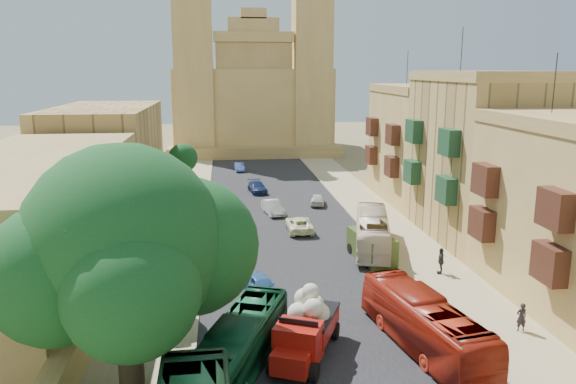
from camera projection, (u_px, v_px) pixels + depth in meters
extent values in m
cube|color=black|center=(283.00, 225.00, 51.08)|extent=(14.00, 140.00, 0.01)
cube|color=tan|center=(384.00, 222.00, 52.17)|extent=(5.00, 140.00, 0.01)
cube|color=tan|center=(177.00, 229.00, 50.00)|extent=(5.00, 140.00, 0.01)
cube|color=tan|center=(358.00, 222.00, 51.87)|extent=(0.25, 140.00, 0.12)
cube|color=tan|center=(205.00, 227.00, 50.27)|extent=(0.25, 140.00, 0.12)
cylinder|color=black|center=(555.00, 83.00, 34.28)|extent=(0.06, 0.06, 3.60)
cube|color=#432016|center=(549.00, 263.00, 29.32)|extent=(0.90, 2.20, 2.00)
cube|color=#432016|center=(482.00, 223.00, 36.92)|extent=(0.90, 2.20, 2.00)
cube|color=#432016|center=(555.00, 209.00, 28.69)|extent=(0.90, 2.20, 2.00)
cube|color=#432016|center=(485.00, 180.00, 36.29)|extent=(0.90, 2.20, 2.00)
cube|color=tan|center=(480.00, 160.00, 46.67)|extent=(8.00, 14.00, 13.00)
cube|color=#9D7C44|center=(486.00, 76.00, 45.19)|extent=(8.20, 14.00, 0.80)
cylinder|color=black|center=(462.00, 49.00, 47.33)|extent=(0.06, 0.06, 3.60)
cube|color=#1A4127|center=(446.00, 190.00, 42.69)|extent=(0.90, 2.20, 2.00)
cube|color=#1A4127|center=(412.00, 172.00, 50.30)|extent=(0.90, 2.20, 2.00)
cube|color=#1A4127|center=(449.00, 142.00, 41.91)|extent=(0.90, 2.20, 2.00)
cube|color=#1A4127|center=(414.00, 131.00, 49.52)|extent=(0.90, 2.20, 2.00)
cube|color=tan|center=(421.00, 147.00, 60.41)|extent=(8.00, 14.00, 11.50)
cube|color=#9D7C44|center=(424.00, 89.00, 59.10)|extent=(8.20, 14.00, 0.80)
cylinder|color=black|center=(407.00, 68.00, 61.23)|extent=(0.06, 0.06, 3.60)
cube|color=#432016|center=(391.00, 166.00, 56.40)|extent=(0.90, 2.20, 2.00)
cube|color=#432016|center=(371.00, 155.00, 64.00)|extent=(0.90, 2.20, 2.00)
cube|color=#432016|center=(393.00, 134.00, 55.71)|extent=(0.90, 2.20, 2.00)
cube|color=#432016|center=(372.00, 127.00, 63.31)|extent=(0.90, 2.20, 2.00)
cube|color=tan|center=(123.00, 257.00, 39.76)|extent=(1.00, 40.00, 1.80)
cube|color=#9D7C44|center=(28.00, 222.00, 36.49)|extent=(10.00, 28.00, 8.40)
cube|color=tan|center=(106.00, 152.00, 61.54)|extent=(10.00, 22.00, 10.00)
cube|color=tan|center=(252.00, 109.00, 99.06)|extent=(26.00, 20.00, 14.00)
cube|color=#9D7C44|center=(256.00, 152.00, 90.18)|extent=(28.00, 4.00, 1.80)
cube|color=#9D7C44|center=(254.00, 94.00, 89.88)|extent=(12.00, 2.00, 16.00)
cube|color=tan|center=(254.00, 37.00, 87.98)|extent=(12.60, 2.40, 1.60)
cube|color=tan|center=(253.00, 26.00, 87.61)|extent=(8.00, 2.00, 2.40)
cube|color=tan|center=(253.00, 14.00, 87.23)|extent=(4.00, 2.00, 1.60)
cube|color=tan|center=(194.00, 66.00, 89.10)|extent=(6.00, 6.00, 29.00)
cube|color=tan|center=(312.00, 66.00, 91.27)|extent=(6.00, 6.00, 29.00)
cylinder|color=#382B1C|center=(130.00, 348.00, 24.33)|extent=(1.11, 1.11, 4.20)
sphere|color=#0F3817|center=(123.00, 243.00, 23.31)|extent=(8.40, 8.40, 8.40)
sphere|color=#0F3817|center=(190.00, 246.00, 25.04)|extent=(6.19, 6.19, 6.19)
sphere|color=#0F3817|center=(57.00, 274.00, 22.25)|extent=(5.75, 5.75, 5.75)
sphere|color=#0F3817|center=(131.00, 292.00, 21.05)|extent=(5.31, 5.31, 5.31)
sphere|color=#0F3817|center=(103.00, 209.00, 25.34)|extent=(4.87, 4.87, 4.87)
cylinder|color=#382B1C|center=(144.00, 296.00, 32.23)|extent=(0.44, 0.44, 2.36)
sphere|color=#0F3817|center=(142.00, 257.00, 31.72)|extent=(3.43, 3.43, 3.43)
cylinder|color=#382B1C|center=(164.00, 238.00, 43.91)|extent=(0.44, 0.44, 1.98)
sphere|color=#0F3817|center=(163.00, 213.00, 43.48)|extent=(2.89, 2.89, 2.89)
cylinder|color=#382B1C|center=(176.00, 203.00, 55.56)|extent=(0.44, 0.44, 1.89)
sphere|color=#0F3817|center=(175.00, 184.00, 55.15)|extent=(2.75, 2.75, 2.75)
cylinder|color=#382B1C|center=(184.00, 178.00, 67.15)|extent=(0.44, 0.44, 2.40)
sphere|color=#0F3817|center=(183.00, 158.00, 66.63)|extent=(3.48, 3.48, 3.48)
cube|color=#A0140C|center=(311.00, 324.00, 28.57)|extent=(3.46, 4.18, 0.90)
cube|color=black|center=(311.00, 314.00, 28.47)|extent=(3.53, 4.24, 0.12)
cube|color=#A0140C|center=(298.00, 342.00, 26.41)|extent=(2.61, 2.40, 1.80)
cube|color=#A0140C|center=(291.00, 362.00, 25.37)|extent=(2.04, 1.78, 1.00)
cube|color=black|center=(298.00, 329.00, 26.26)|extent=(1.78, 0.86, 0.90)
cylinder|color=black|center=(272.00, 366.00, 26.05)|extent=(0.68, 0.96, 0.90)
cylinder|color=black|center=(314.00, 372.00, 25.47)|extent=(0.68, 0.96, 0.90)
cylinder|color=black|center=(298.00, 325.00, 30.15)|extent=(0.68, 0.96, 0.90)
cylinder|color=black|center=(335.00, 330.00, 29.58)|extent=(0.68, 0.96, 0.90)
sphere|color=beige|center=(298.00, 313.00, 28.00)|extent=(1.10, 1.10, 1.10)
sphere|color=beige|center=(319.00, 313.00, 27.99)|extent=(1.10, 1.10, 1.10)
sphere|color=beige|center=(314.00, 305.00, 28.97)|extent=(1.10, 1.10, 1.10)
sphere|color=beige|center=(304.00, 298.00, 28.50)|extent=(1.00, 1.00, 1.00)
sphere|color=beige|center=(313.00, 309.00, 27.36)|extent=(1.00, 1.00, 1.00)
sphere|color=beige|center=(311.00, 292.00, 28.10)|extent=(0.90, 0.90, 0.90)
cube|color=#3B501E|center=(371.00, 246.00, 41.81)|extent=(2.81, 5.10, 2.00)
cylinder|color=black|center=(368.00, 263.00, 40.10)|extent=(0.43, 0.84, 0.80)
cylinder|color=black|center=(393.00, 260.00, 40.59)|extent=(0.43, 0.84, 0.80)
cylinder|color=black|center=(351.00, 248.00, 43.27)|extent=(0.43, 0.84, 0.80)
cylinder|color=black|center=(374.00, 246.00, 43.77)|extent=(0.43, 0.84, 0.80)
imported|color=#125632|center=(241.00, 343.00, 26.44)|extent=(5.42, 9.53, 2.61)
imported|color=#A32111|center=(425.00, 324.00, 28.24)|extent=(4.13, 10.25, 2.78)
imported|color=#F9E2C4|center=(372.00, 232.00, 44.08)|extent=(4.80, 10.60, 2.88)
imported|color=#386BA9|center=(261.00, 285.00, 35.29)|extent=(2.52, 3.99, 1.27)
imported|color=beige|center=(273.00, 207.00, 54.99)|extent=(2.12, 4.31, 1.36)
imported|color=#FFFDCC|center=(299.00, 224.00, 49.12)|extent=(2.16, 4.64, 1.29)
imported|color=navy|center=(257.00, 187.00, 64.64)|extent=(2.29, 4.51, 1.25)
imported|color=silver|center=(317.00, 199.00, 58.71)|extent=(2.05, 3.72, 1.20)
imported|color=#4967C7|center=(240.00, 167.00, 78.31)|extent=(1.49, 3.56, 1.15)
imported|color=black|center=(521.00, 317.00, 30.35)|extent=(0.59, 0.39, 1.60)
imported|color=#313132|center=(441.00, 261.00, 38.86)|extent=(0.77, 1.18, 1.87)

